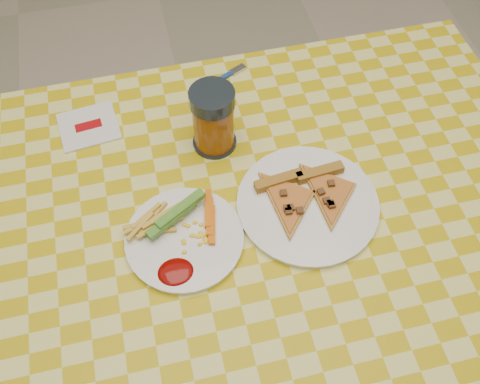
% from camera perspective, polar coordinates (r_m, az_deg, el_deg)
% --- Properties ---
extents(ground, '(8.00, 8.00, 0.00)m').
position_cam_1_polar(ground, '(1.72, 0.38, -15.70)').
color(ground, beige).
rests_on(ground, ground).
extents(table, '(1.28, 0.88, 0.76)m').
position_cam_1_polar(table, '(1.09, 0.57, -4.50)').
color(table, silver).
rests_on(table, ground).
extents(plate_left, '(0.26, 0.26, 0.01)m').
position_cam_1_polar(plate_left, '(1.00, -5.92, -5.06)').
color(plate_left, white).
rests_on(plate_left, table).
extents(plate_right, '(0.32, 0.32, 0.01)m').
position_cam_1_polar(plate_right, '(1.04, 7.21, -1.35)').
color(plate_right, white).
rests_on(plate_right, table).
extents(fries_veggies, '(0.20, 0.18, 0.04)m').
position_cam_1_polar(fries_veggies, '(0.99, -6.65, -3.88)').
color(fries_veggies, '#F3D74D').
rests_on(fries_veggies, plate_left).
extents(pizza_slices, '(0.22, 0.20, 0.02)m').
position_cam_1_polar(pizza_slices, '(1.04, 7.18, -0.25)').
color(pizza_slices, gold).
rests_on(pizza_slices, plate_right).
extents(drink_glass, '(0.09, 0.09, 0.15)m').
position_cam_1_polar(drink_glass, '(1.07, -2.87, 7.71)').
color(drink_glass, black).
rests_on(drink_glass, table).
extents(napkin, '(0.13, 0.13, 0.01)m').
position_cam_1_polar(napkin, '(1.20, -15.84, 6.74)').
color(napkin, white).
rests_on(napkin, table).
extents(fork, '(0.12, 0.07, 0.01)m').
position_cam_1_polar(fork, '(1.26, -1.74, 12.16)').
color(fork, '#153896').
rests_on(fork, table).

